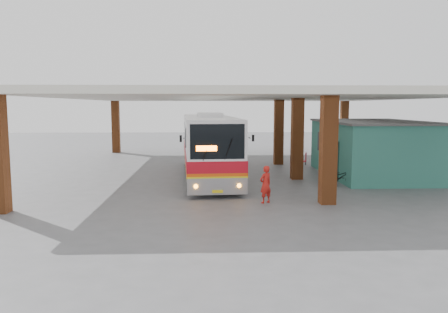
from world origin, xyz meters
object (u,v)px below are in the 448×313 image
motorcycle (340,177)px  pedestrian (266,184)px  red_chair (305,159)px  coach_bus (208,145)px

motorcycle → pedestrian: bearing=116.1°
pedestrian → red_chair: (4.19, 11.42, -0.38)m
motorcycle → red_chair: bearing=-14.4°
coach_bus → red_chair: coach_bus is taller
coach_bus → pedestrian: coach_bus is taller
pedestrian → red_chair: size_ratio=1.84×
coach_bus → red_chair: 8.10m
motorcycle → pedestrian: (-4.18, -3.56, 0.29)m
coach_bus → motorcycle: coach_bus is taller
motorcycle → pedestrian: pedestrian is taller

